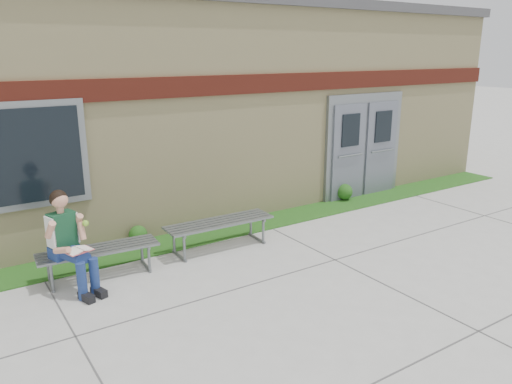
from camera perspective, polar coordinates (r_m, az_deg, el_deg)
ground at (r=7.11m, az=5.68°, el=-10.86°), size 80.00×80.00×0.00m
grass_strip at (r=9.10m, az=-4.67°, el=-4.66°), size 16.00×0.80×0.02m
school_building at (r=11.67m, az=-13.09°, el=10.09°), size 16.20×6.22×4.20m
bench_left at (r=7.62m, az=-17.51°, el=-6.87°), size 1.73×0.61×0.44m
bench_right at (r=8.31m, az=-4.19°, el=-4.04°), size 1.84×0.55×0.48m
girl at (r=7.21m, az=-20.55°, el=-5.24°), size 0.62×0.91×1.40m
shrub_mid at (r=8.74m, az=-13.32°, el=-4.76°), size 0.31×0.31×0.31m
shrub_east at (r=11.15m, az=10.08°, el=0.02°), size 0.35×0.35×0.35m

